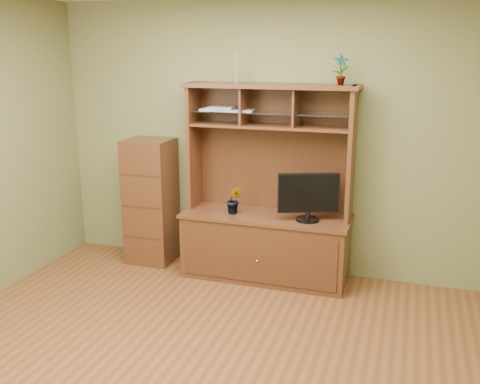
% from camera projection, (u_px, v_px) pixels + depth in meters
% --- Properties ---
extents(room, '(4.54, 4.04, 2.74)m').
position_uv_depth(room, '(191.00, 184.00, 3.47)').
color(room, brown).
rests_on(room, ground).
extents(media_hutch, '(1.66, 0.61, 1.90)m').
position_uv_depth(media_hutch, '(266.00, 226.00, 5.26)').
color(media_hutch, '#452713').
rests_on(media_hutch, room).
extents(monitor, '(0.55, 0.25, 0.45)m').
position_uv_depth(monitor, '(308.00, 196.00, 4.96)').
color(monitor, black).
rests_on(monitor, media_hutch).
extents(orchid_plant, '(0.17, 0.14, 0.28)m').
position_uv_depth(orchid_plant, '(234.00, 200.00, 5.20)').
color(orchid_plant, '#30511B').
rests_on(orchid_plant, media_hutch).
extents(top_plant, '(0.17, 0.14, 0.27)m').
position_uv_depth(top_plant, '(341.00, 70.00, 4.75)').
color(top_plant, '#326122').
rests_on(top_plant, media_hutch).
extents(reed_diffuser, '(0.06, 0.06, 0.29)m').
position_uv_depth(reed_diffuser, '(237.00, 71.00, 5.05)').
color(reed_diffuser, silver).
rests_on(reed_diffuser, media_hutch).
extents(magazines, '(0.55, 0.25, 0.04)m').
position_uv_depth(magazines, '(225.00, 109.00, 5.18)').
color(magazines, '#A5A5AA').
rests_on(magazines, media_hutch).
extents(side_cabinet, '(0.47, 0.43, 1.32)m').
position_uv_depth(side_cabinet, '(151.00, 201.00, 5.64)').
color(side_cabinet, '#452713').
rests_on(side_cabinet, room).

